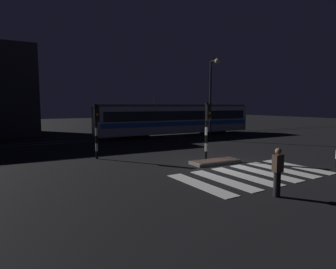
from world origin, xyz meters
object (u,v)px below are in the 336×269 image
object	(u,v)px
traffic_light_corner_far_left	(96,123)
traffic_light_median_centre	(207,122)
street_lamp_trackside_right	(212,90)
pedestrian_waiting_at_kerb	(277,172)
tram	(177,119)

from	to	relation	value
traffic_light_corner_far_left	traffic_light_median_centre	xyz separation A→B (m)	(5.58, -3.24, 0.06)
street_lamp_trackside_right	traffic_light_median_centre	bearing A→B (deg)	-129.01
traffic_light_median_centre	pedestrian_waiting_at_kerb	xyz separation A→B (m)	(-1.90, -6.63, -1.33)
street_lamp_trackside_right	tram	world-z (taller)	street_lamp_trackside_right
traffic_light_median_centre	tram	distance (m)	13.21
tram	pedestrian_waiting_at_kerb	size ratio (longest dim) A/B	10.05
traffic_light_median_centre	pedestrian_waiting_at_kerb	world-z (taller)	traffic_light_median_centre
street_lamp_trackside_right	pedestrian_waiting_at_kerb	distance (m)	16.20
tram	traffic_light_corner_far_left	bearing A→B (deg)	-139.98
traffic_light_corner_far_left	traffic_light_median_centre	distance (m)	6.45
pedestrian_waiting_at_kerb	tram	bearing A→B (deg)	69.66
traffic_light_median_centre	pedestrian_waiting_at_kerb	size ratio (longest dim) A/B	1.95
traffic_light_corner_far_left	traffic_light_median_centre	world-z (taller)	traffic_light_median_centre
traffic_light_median_centre	street_lamp_trackside_right	bearing A→B (deg)	50.99
traffic_light_corner_far_left	street_lamp_trackside_right	xyz separation A→B (m)	(11.37, 3.91, 2.41)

